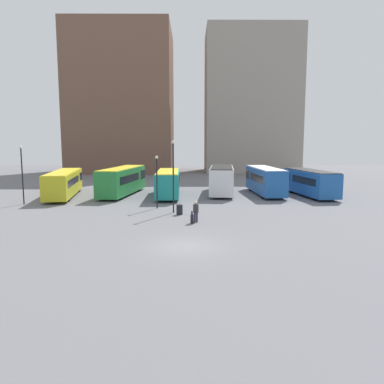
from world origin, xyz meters
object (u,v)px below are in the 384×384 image
(bus_2, at_px, (168,183))
(lamp_post_0, at_px, (157,177))
(bus_4, at_px, (265,180))
(bus_1, at_px, (122,180))
(traveler, at_px, (196,210))
(bus_0, at_px, (64,183))
(trash_bin, at_px, (180,210))
(lamp_post_1, at_px, (22,170))
(bus_3, at_px, (222,179))
(bus_5, at_px, (310,182))
(suitcase, at_px, (192,219))
(lamp_post_2, at_px, (173,171))

(bus_2, distance_m, lamp_post_0, 7.66)
(lamp_post_0, bearing_deg, bus_4, 38.45)
(bus_1, relative_size, traveler, 6.85)
(bus_0, distance_m, lamp_post_0, 13.53)
(bus_4, bearing_deg, trash_bin, 139.42)
(bus_1, distance_m, lamp_post_1, 10.99)
(bus_2, bearing_deg, lamp_post_1, 110.16)
(bus_3, relative_size, bus_5, 1.09)
(traveler, bearing_deg, lamp_post_0, 34.68)
(bus_3, relative_size, lamp_post_0, 2.17)
(bus_3, bearing_deg, bus_1, 99.58)
(bus_1, bearing_deg, bus_4, -80.55)
(bus_2, relative_size, bus_4, 0.95)
(suitcase, relative_size, lamp_post_2, 0.15)
(bus_3, relative_size, traveler, 6.46)
(bus_3, xyz_separation_m, lamp_post_1, (-20.02, -7.68, 1.60))
(bus_2, relative_size, trash_bin, 11.36)
(bus_3, bearing_deg, lamp_post_1, 116.31)
(bus_2, height_order, bus_3, bus_3)
(bus_1, distance_m, lamp_post_2, 13.07)
(lamp_post_1, relative_size, trash_bin, 6.71)
(lamp_post_1, bearing_deg, trash_bin, -19.06)
(bus_0, xyz_separation_m, bus_5, (27.72, 0.22, 0.04))
(bus_0, xyz_separation_m, lamp_post_1, (-2.16, -5.46, 1.80))
(bus_2, distance_m, bus_4, 11.35)
(bus_4, height_order, traveler, bus_4)
(bus_1, distance_m, bus_4, 16.57)
(suitcase, distance_m, trash_bin, 3.59)
(lamp_post_2, bearing_deg, bus_1, 119.56)
(bus_3, height_order, lamp_post_1, lamp_post_1)
(trash_bin, bearing_deg, bus_1, 119.71)
(traveler, bearing_deg, lamp_post_2, 30.87)
(traveler, relative_size, lamp_post_0, 0.34)
(bus_5, xyz_separation_m, lamp_post_2, (-15.03, -10.11, 2.02))
(suitcase, bearing_deg, lamp_post_0, 31.05)
(lamp_post_2, bearing_deg, bus_5, 33.93)
(bus_0, height_order, suitcase, bus_0)
(bus_2, xyz_separation_m, bus_3, (6.19, 2.33, 0.18))
(bus_5, bearing_deg, lamp_post_0, 107.70)
(bus_1, height_order, bus_4, bus_1)
(bus_2, xyz_separation_m, lamp_post_1, (-13.83, -5.35, 1.78))
(bus_5, xyz_separation_m, lamp_post_1, (-29.88, -5.69, 1.76))
(bus_1, xyz_separation_m, bus_2, (5.36, -1.47, -0.14))
(bus_4, xyz_separation_m, bus_5, (4.85, -1.50, -0.11))
(bus_4, xyz_separation_m, traveler, (-8.31, -15.52, -0.74))
(bus_4, distance_m, lamp_post_2, 15.56)
(bus_4, distance_m, bus_5, 5.08)
(bus_1, xyz_separation_m, lamp_post_2, (6.38, -11.25, 1.90))
(bus_0, bearing_deg, bus_1, -86.52)
(traveler, xyz_separation_m, trash_bin, (-1.32, 3.01, -0.54))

